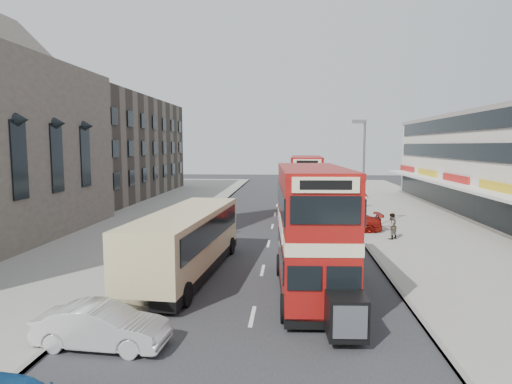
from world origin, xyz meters
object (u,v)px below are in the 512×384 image
at_px(coach, 186,240).
at_px(car_right_a, 346,223).
at_px(pedestrian_near, 391,226).
at_px(street_lamp, 363,167).
at_px(car_left_front, 102,326).
at_px(bus_main, 312,230).
at_px(pedestrian_far, 363,198).
at_px(bus_second, 306,187).
at_px(cyclist, 321,224).
at_px(car_right_b, 337,221).
at_px(car_right_c, 324,202).

bearing_deg(coach, car_right_a, 54.58).
bearing_deg(pedestrian_near, coach, -2.74).
distance_m(street_lamp, car_left_front, 22.19).
height_order(bus_main, pedestrian_far, bus_main).
bearing_deg(pedestrian_near, pedestrian_far, -130.36).
distance_m(coach, pedestrian_far, 26.39).
bearing_deg(bus_main, bus_second, -94.55).
bearing_deg(pedestrian_far, bus_main, -104.70).
bearing_deg(cyclist, street_lamp, 3.17).
xyz_separation_m(street_lamp, pedestrian_far, (2.15, 12.37, -3.73)).
relative_size(car_left_front, car_right_a, 0.82).
relative_size(bus_main, bus_second, 1.01).
bearing_deg(pedestrian_near, street_lamp, -97.51).
xyz_separation_m(street_lamp, car_right_b, (-1.63, 1.32, -4.14)).
relative_size(car_right_a, pedestrian_near, 2.90).
bearing_deg(car_left_front, cyclist, -19.38).
xyz_separation_m(street_lamp, pedestrian_near, (1.54, -2.61, -3.76)).
relative_size(car_right_b, car_right_c, 1.24).
height_order(coach, car_left_front, coach).
height_order(car_right_a, cyclist, cyclist).
relative_size(bus_second, car_right_c, 2.55).
height_order(coach, cyclist, coach).
bearing_deg(car_right_b, coach, -40.06).
relative_size(car_left_front, car_right_b, 0.90).
bearing_deg(car_right_a, pedestrian_near, 41.37).
height_order(street_lamp, car_left_front, street_lamp).
bearing_deg(car_left_front, pedestrian_far, -18.87).
relative_size(bus_second, car_right_a, 1.86).
distance_m(bus_second, car_right_a, 7.18).
xyz_separation_m(bus_second, cyclist, (0.87, -6.36, -2.09)).
bearing_deg(bus_second, car_right_b, 114.12).
height_order(coach, pedestrian_far, coach).
relative_size(coach, pedestrian_near, 6.37).
distance_m(bus_second, coach, 18.51).
relative_size(street_lamp, car_right_b, 1.76).
bearing_deg(coach, car_right_b, 59.36).
relative_size(bus_main, cyclist, 4.98).
relative_size(street_lamp, pedestrian_far, 4.50).
relative_size(bus_main, car_right_b, 2.07).
distance_m(bus_second, cyclist, 6.75).
distance_m(car_left_front, pedestrian_near, 20.51).
height_order(pedestrian_far, cyclist, pedestrian_far).
bearing_deg(bus_main, car_left_front, 35.69).
relative_size(car_right_a, car_right_c, 1.37).
relative_size(street_lamp, coach, 0.73).
height_order(bus_main, car_right_b, bus_main).
bearing_deg(car_left_front, bus_main, -47.14).
height_order(street_lamp, car_right_b, street_lamp).
height_order(car_right_b, pedestrian_near, pedestrian_near).
xyz_separation_m(car_right_b, car_right_c, (-0.09, 11.03, -0.01)).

